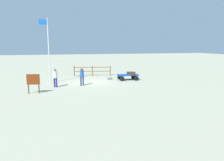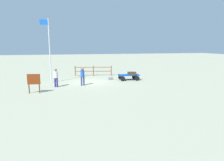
% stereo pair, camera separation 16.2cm
% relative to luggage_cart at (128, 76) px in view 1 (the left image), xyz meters
% --- Properties ---
extents(ground_plane, '(120.00, 120.00, 0.00)m').
position_rel_luggage_cart_xyz_m(ground_plane, '(3.91, 0.20, -0.42)').
color(ground_plane, '#AAAA8E').
extents(luggage_cart, '(2.16, 1.20, 0.57)m').
position_rel_luggage_cart_xyz_m(luggage_cart, '(0.00, 0.00, 0.00)').
color(luggage_cart, '#0E46BA').
rests_on(luggage_cart, ground).
extents(suitcase_tan, '(0.68, 0.47, 0.30)m').
position_rel_luggage_cart_xyz_m(suitcase_tan, '(-0.34, 0.36, 0.30)').
color(suitcase_tan, '#3B2A1D').
rests_on(suitcase_tan, luggage_cart).
extents(suitcase_grey, '(0.68, 0.42, 0.28)m').
position_rel_luggage_cart_xyz_m(suitcase_grey, '(-0.22, 0.04, 0.29)').
color(suitcase_grey, '#3C3823').
rests_on(suitcase_grey, luggage_cart).
extents(suitcase_dark, '(0.57, 0.42, 0.26)m').
position_rel_luggage_cart_xyz_m(suitcase_dark, '(1.75, -0.66, -0.30)').
color(suitcase_dark, gray).
rests_on(suitcase_dark, ground).
extents(worker_lead, '(0.37, 0.37, 1.60)m').
position_rel_luggage_cart_xyz_m(worker_lead, '(4.83, 1.64, 0.52)').
color(worker_lead, navy).
rests_on(worker_lead, ground).
extents(worker_trailing, '(0.53, 0.53, 1.59)m').
position_rel_luggage_cart_xyz_m(worker_trailing, '(7.08, 1.77, 0.52)').
color(worker_trailing, navy).
rests_on(worker_trailing, ground).
extents(flagpole, '(0.81, 0.11, 5.90)m').
position_rel_luggage_cart_xyz_m(flagpole, '(7.62, -0.48, 2.90)').
color(flagpole, silver).
rests_on(flagpole, ground).
extents(signboard, '(0.92, 0.20, 1.44)m').
position_rel_luggage_cart_xyz_m(signboard, '(8.62, 3.68, 0.51)').
color(signboard, '#4C3319').
rests_on(signboard, ground).
extents(wooden_fence, '(4.21, 0.89, 1.15)m').
position_rel_luggage_cart_xyz_m(wooden_fence, '(2.97, -3.86, 0.24)').
color(wooden_fence, brown).
rests_on(wooden_fence, ground).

